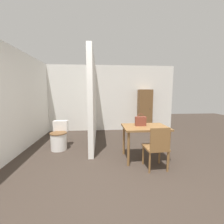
# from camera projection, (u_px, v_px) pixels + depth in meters

# --- Properties ---
(ground_plane) EXTENTS (16.00, 16.00, 0.00)m
(ground_plane) POSITION_uv_depth(u_px,v_px,m) (117.00, 194.00, 2.17)
(ground_plane) COLOR #382D26
(wall_back) EXTENTS (5.32, 0.12, 2.50)m
(wall_back) POSITION_uv_depth(u_px,v_px,m) (106.00, 98.00, 5.82)
(wall_back) COLOR white
(wall_back) RESTS_ON ground_plane
(wall_left) EXTENTS (0.12, 4.79, 2.50)m
(wall_left) POSITION_uv_depth(u_px,v_px,m) (19.00, 101.00, 3.71)
(wall_left) COLOR white
(wall_left) RESTS_ON ground_plane
(partition_wall) EXTENTS (0.12, 2.60, 2.50)m
(partition_wall) POSITION_uv_depth(u_px,v_px,m) (93.00, 100.00, 4.44)
(partition_wall) COLOR white
(partition_wall) RESTS_ON ground_plane
(dining_table) EXTENTS (0.95, 0.70, 0.74)m
(dining_table) POSITION_uv_depth(u_px,v_px,m) (145.00, 131.00, 3.27)
(dining_table) COLOR brown
(dining_table) RESTS_ON ground_plane
(wooden_chair) EXTENTS (0.43, 0.43, 0.84)m
(wooden_chair) POSITION_uv_depth(u_px,v_px,m) (157.00, 146.00, 2.82)
(wooden_chair) COLOR brown
(wooden_chair) RESTS_ON ground_plane
(toilet) EXTENTS (0.42, 0.57, 0.71)m
(toilet) POSITION_uv_depth(u_px,v_px,m) (59.00, 138.00, 3.91)
(toilet) COLOR white
(toilet) RESTS_ON ground_plane
(handbag) EXTENTS (0.23, 0.10, 0.27)m
(handbag) POSITION_uv_depth(u_px,v_px,m) (141.00, 121.00, 3.28)
(handbag) COLOR brown
(handbag) RESTS_ON dining_table
(wooden_cabinet) EXTENTS (0.50, 0.40, 1.59)m
(wooden_cabinet) POSITION_uv_depth(u_px,v_px,m) (145.00, 110.00, 5.74)
(wooden_cabinet) COLOR brown
(wooden_cabinet) RESTS_ON ground_plane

